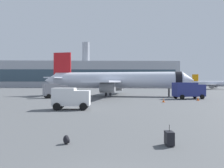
{
  "coord_description": "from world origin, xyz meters",
  "views": [
    {
      "loc": [
        -0.01,
        -5.97,
        3.34
      ],
      "look_at": [
        1.11,
        28.19,
        3.0
      ],
      "focal_mm": 36.22,
      "sensor_mm": 36.0,
      "label": 1
    }
  ],
  "objects": [
    {
      "name": "airplane_at_gate",
      "position": [
        2.54,
        47.03,
        3.66
      ],
      "size": [
        35.52,
        32.28,
        10.5
      ],
      "color": "silver",
      "rests_on": "ground"
    },
    {
      "name": "rolling_suitcase",
      "position": [
        3.37,
        5.69,
        0.39
      ],
      "size": [
        0.4,
        0.64,
        1.1
      ],
      "color": "black",
      "rests_on": "ground"
    },
    {
      "name": "traveller_backpack",
      "position": [
        -2.06,
        6.16,
        0.23
      ],
      "size": [
        0.36,
        0.4,
        0.48
      ],
      "color": "black",
      "rests_on": "ground"
    },
    {
      "name": "safety_cone_near",
      "position": [
        9.58,
        30.41,
        0.32
      ],
      "size": [
        0.44,
        0.44,
        0.64
      ],
      "color": "#F2590C",
      "rests_on": "ground"
    },
    {
      "name": "fuel_truck",
      "position": [
        16.29,
        37.41,
        1.77
      ],
      "size": [
        6.32,
        3.56,
        3.2
      ],
      "color": "navy",
      "rests_on": "ground"
    },
    {
      "name": "airplane_taxiing",
      "position": [
        50.23,
        95.34,
        2.4
      ],
      "size": [
        20.0,
        18.32,
        6.9
      ],
      "color": "silver",
      "rests_on": "ground"
    },
    {
      "name": "service_truck",
      "position": [
        -10.21,
        40.93,
        1.61
      ],
      "size": [
        5.27,
        4.2,
        2.9
      ],
      "color": "gray",
      "rests_on": "ground"
    },
    {
      "name": "cargo_van",
      "position": [
        -4.06,
        21.35,
        1.45
      ],
      "size": [
        4.47,
        2.47,
        2.6
      ],
      "color": "white",
      "rests_on": "ground"
    },
    {
      "name": "safety_cone_mid",
      "position": [
        16.57,
        33.53,
        0.39
      ],
      "size": [
        0.44,
        0.44,
        0.79
      ],
      "color": "#F2590C",
      "rests_on": "ground"
    },
    {
      "name": "terminal_building",
      "position": [
        -9.13,
        132.84,
        7.83
      ],
      "size": [
        105.96,
        17.99,
        27.44
      ],
      "color": "#9EA3AD",
      "rests_on": "ground"
    }
  ]
}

